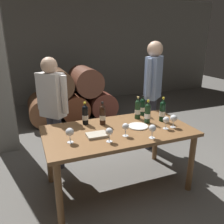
% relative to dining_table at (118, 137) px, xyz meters
% --- Properties ---
extents(ground_plane, '(14.00, 14.00, 0.00)m').
position_rel_dining_table_xyz_m(ground_plane, '(0.00, 0.00, -0.67)').
color(ground_plane, '#66635E').
extents(cellar_back_wall, '(10.00, 0.24, 2.80)m').
position_rel_dining_table_xyz_m(cellar_back_wall, '(0.00, 4.20, 0.73)').
color(cellar_back_wall, slate).
rests_on(cellar_back_wall, ground_plane).
extents(barrel_stack, '(1.86, 0.90, 1.15)m').
position_rel_dining_table_xyz_m(barrel_stack, '(0.00, 2.60, -0.15)').
color(barrel_stack, brown).
rests_on(barrel_stack, ground_plane).
extents(dining_table, '(1.70, 0.90, 0.76)m').
position_rel_dining_table_xyz_m(dining_table, '(0.00, 0.00, 0.00)').
color(dining_table, brown).
rests_on(dining_table, ground_plane).
extents(wine_bottle_0, '(0.07, 0.07, 0.29)m').
position_rel_dining_table_xyz_m(wine_bottle_0, '(0.42, 0.07, 0.22)').
color(wine_bottle_0, '#19381E').
rests_on(wine_bottle_0, dining_table).
extents(wine_bottle_1, '(0.07, 0.07, 0.31)m').
position_rel_dining_table_xyz_m(wine_bottle_1, '(0.62, 0.06, 0.22)').
color(wine_bottle_1, black).
rests_on(wine_bottle_1, dining_table).
extents(wine_bottle_2, '(0.07, 0.07, 0.30)m').
position_rel_dining_table_xyz_m(wine_bottle_2, '(0.38, 0.25, 0.22)').
color(wine_bottle_2, '#19381E').
rests_on(wine_bottle_2, dining_table).
extents(wine_bottle_3, '(0.07, 0.07, 0.27)m').
position_rel_dining_table_xyz_m(wine_bottle_3, '(0.50, 0.34, 0.21)').
color(wine_bottle_3, black).
rests_on(wine_bottle_3, dining_table).
extents(wine_bottle_4, '(0.07, 0.07, 0.29)m').
position_rel_dining_table_xyz_m(wine_bottle_4, '(-0.12, 0.22, 0.22)').
color(wine_bottle_4, black).
rests_on(wine_bottle_4, dining_table).
extents(wine_bottle_5, '(0.07, 0.07, 0.28)m').
position_rel_dining_table_xyz_m(wine_bottle_5, '(-0.31, 0.30, 0.21)').
color(wine_bottle_5, black).
rests_on(wine_bottle_5, dining_table).
extents(wine_glass_0, '(0.08, 0.08, 0.15)m').
position_rel_dining_table_xyz_m(wine_glass_0, '(0.52, -0.18, 0.20)').
color(wine_glass_0, white).
rests_on(wine_glass_0, dining_table).
extents(wine_glass_1, '(0.08, 0.08, 0.16)m').
position_rel_dining_table_xyz_m(wine_glass_1, '(-0.59, -0.13, 0.20)').
color(wine_glass_1, white).
rests_on(wine_glass_1, dining_table).
extents(wine_glass_2, '(0.08, 0.08, 0.16)m').
position_rel_dining_table_xyz_m(wine_glass_2, '(0.62, -0.18, 0.20)').
color(wine_glass_2, white).
rests_on(wine_glass_2, dining_table).
extents(wine_glass_3, '(0.08, 0.08, 0.15)m').
position_rel_dining_table_xyz_m(wine_glass_3, '(-0.21, -0.26, 0.20)').
color(wine_glass_3, white).
rests_on(wine_glass_3, dining_table).
extents(wine_glass_4, '(0.08, 0.08, 0.15)m').
position_rel_dining_table_xyz_m(wine_glass_4, '(0.24, -0.34, 0.20)').
color(wine_glass_4, white).
rests_on(wine_glass_4, dining_table).
extents(wine_glass_5, '(0.07, 0.07, 0.15)m').
position_rel_dining_table_xyz_m(wine_glass_5, '(-0.00, -0.19, 0.20)').
color(wine_glass_5, white).
rests_on(wine_glass_5, dining_table).
extents(tasting_notebook, '(0.22, 0.16, 0.03)m').
position_rel_dining_table_xyz_m(tasting_notebook, '(-0.29, -0.09, 0.11)').
color(tasting_notebook, '#B2A893').
rests_on(tasting_notebook, dining_table).
extents(serving_plate, '(0.24, 0.24, 0.01)m').
position_rel_dining_table_xyz_m(serving_plate, '(0.25, -0.01, 0.10)').
color(serving_plate, white).
rests_on(serving_plate, dining_table).
extents(sommelier_presenting, '(0.40, 0.35, 1.72)m').
position_rel_dining_table_xyz_m(sommelier_presenting, '(0.90, 0.75, 0.37)').
color(sommelier_presenting, '#383842').
rests_on(sommelier_presenting, ground_plane).
extents(taster_seated_left, '(0.35, 0.39, 1.54)m').
position_rel_dining_table_xyz_m(taster_seated_left, '(-0.64, 0.72, 0.25)').
color(taster_seated_left, '#383842').
rests_on(taster_seated_left, ground_plane).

